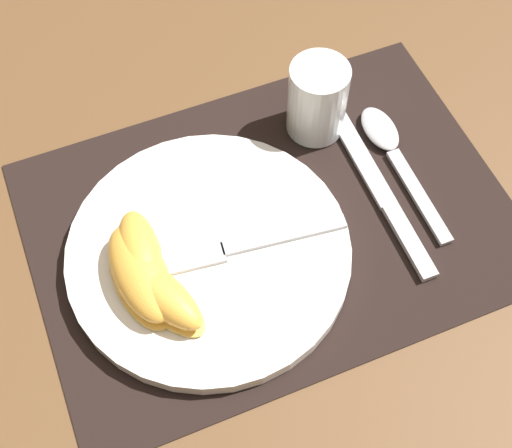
{
  "coord_description": "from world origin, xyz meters",
  "views": [
    {
      "loc": [
        -0.15,
        -0.33,
        0.61
      ],
      "look_at": [
        -0.02,
        -0.01,
        0.02
      ],
      "focal_mm": 50.0,
      "sensor_mm": 36.0,
      "label": 1
    }
  ],
  "objects_px": {
    "juice_glass": "(317,103)",
    "citrus_wedge_2": "(157,291)",
    "plate": "(209,253)",
    "spoon": "(390,146)",
    "citrus_wedge_1": "(141,274)",
    "knife": "(382,194)",
    "citrus_wedge_0": "(140,255)",
    "fork": "(232,247)"
  },
  "relations": [
    {
      "from": "fork",
      "to": "citrus_wedge_2",
      "type": "height_order",
      "value": "citrus_wedge_2"
    },
    {
      "from": "juice_glass",
      "to": "fork",
      "type": "relative_size",
      "value": 0.43
    },
    {
      "from": "plate",
      "to": "knife",
      "type": "distance_m",
      "value": 0.19
    },
    {
      "from": "fork",
      "to": "citrus_wedge_2",
      "type": "relative_size",
      "value": 1.66
    },
    {
      "from": "citrus_wedge_0",
      "to": "citrus_wedge_1",
      "type": "height_order",
      "value": "same"
    },
    {
      "from": "fork",
      "to": "knife",
      "type": "bearing_deg",
      "value": 2.95
    },
    {
      "from": "fork",
      "to": "spoon",
      "type": "bearing_deg",
      "value": 16.18
    },
    {
      "from": "citrus_wedge_0",
      "to": "citrus_wedge_2",
      "type": "height_order",
      "value": "citrus_wedge_0"
    },
    {
      "from": "fork",
      "to": "citrus_wedge_0",
      "type": "distance_m",
      "value": 0.09
    },
    {
      "from": "knife",
      "to": "spoon",
      "type": "xyz_separation_m",
      "value": [
        0.03,
        0.05,
        0.0
      ]
    },
    {
      "from": "juice_glass",
      "to": "fork",
      "type": "bearing_deg",
      "value": -140.29
    },
    {
      "from": "citrus_wedge_1",
      "to": "citrus_wedge_2",
      "type": "distance_m",
      "value": 0.02
    },
    {
      "from": "plate",
      "to": "knife",
      "type": "bearing_deg",
      "value": 0.09
    },
    {
      "from": "plate",
      "to": "citrus_wedge_1",
      "type": "bearing_deg",
      "value": -172.48
    },
    {
      "from": "plate",
      "to": "spoon",
      "type": "height_order",
      "value": "plate"
    },
    {
      "from": "knife",
      "to": "citrus_wedge_2",
      "type": "distance_m",
      "value": 0.25
    },
    {
      "from": "knife",
      "to": "fork",
      "type": "bearing_deg",
      "value": -177.05
    },
    {
      "from": "plate",
      "to": "juice_glass",
      "type": "xyz_separation_m",
      "value": [
        0.16,
        0.11,
        0.03
      ]
    },
    {
      "from": "spoon",
      "to": "plate",
      "type": "bearing_deg",
      "value": -167.3
    },
    {
      "from": "plate",
      "to": "citrus_wedge_1",
      "type": "distance_m",
      "value": 0.07
    },
    {
      "from": "citrus_wedge_1",
      "to": "citrus_wedge_0",
      "type": "bearing_deg",
      "value": 73.72
    },
    {
      "from": "plate",
      "to": "juice_glass",
      "type": "bearing_deg",
      "value": 33.86
    },
    {
      "from": "juice_glass",
      "to": "citrus_wedge_2",
      "type": "distance_m",
      "value": 0.26
    },
    {
      "from": "juice_glass",
      "to": "knife",
      "type": "bearing_deg",
      "value": -76.36
    },
    {
      "from": "plate",
      "to": "juice_glass",
      "type": "height_order",
      "value": "juice_glass"
    },
    {
      "from": "citrus_wedge_2",
      "to": "citrus_wedge_0",
      "type": "bearing_deg",
      "value": 93.95
    },
    {
      "from": "juice_glass",
      "to": "citrus_wedge_0",
      "type": "xyz_separation_m",
      "value": [
        -0.22,
        -0.1,
        -0.01
      ]
    },
    {
      "from": "plate",
      "to": "spoon",
      "type": "distance_m",
      "value": 0.23
    },
    {
      "from": "plate",
      "to": "fork",
      "type": "distance_m",
      "value": 0.02
    },
    {
      "from": "citrus_wedge_0",
      "to": "citrus_wedge_2",
      "type": "relative_size",
      "value": 0.85
    },
    {
      "from": "knife",
      "to": "fork",
      "type": "distance_m",
      "value": 0.17
    },
    {
      "from": "juice_glass",
      "to": "citrus_wedge_2",
      "type": "height_order",
      "value": "juice_glass"
    },
    {
      "from": "plate",
      "to": "citrus_wedge_0",
      "type": "distance_m",
      "value": 0.07
    },
    {
      "from": "plate",
      "to": "fork",
      "type": "xyz_separation_m",
      "value": [
        0.02,
        -0.01,
        0.01
      ]
    },
    {
      "from": "citrus_wedge_2",
      "to": "citrus_wedge_1",
      "type": "bearing_deg",
      "value": 110.96
    },
    {
      "from": "citrus_wedge_1",
      "to": "citrus_wedge_2",
      "type": "xyz_separation_m",
      "value": [
        0.01,
        -0.02,
        -0.0
      ]
    },
    {
      "from": "knife",
      "to": "spoon",
      "type": "distance_m",
      "value": 0.06
    },
    {
      "from": "juice_glass",
      "to": "citrus_wedge_2",
      "type": "relative_size",
      "value": 0.72
    },
    {
      "from": "spoon",
      "to": "citrus_wedge_1",
      "type": "bearing_deg",
      "value": -168.5
    },
    {
      "from": "citrus_wedge_0",
      "to": "citrus_wedge_2",
      "type": "xyz_separation_m",
      "value": [
        0.0,
        -0.04,
        -0.0
      ]
    },
    {
      "from": "juice_glass",
      "to": "citrus_wedge_1",
      "type": "relative_size",
      "value": 0.76
    },
    {
      "from": "citrus_wedge_0",
      "to": "citrus_wedge_1",
      "type": "relative_size",
      "value": 0.89
    }
  ]
}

